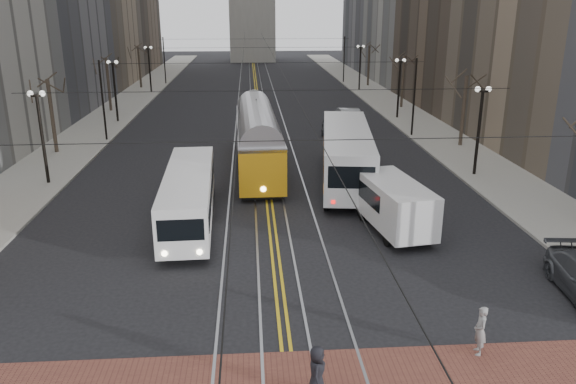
{
  "coord_description": "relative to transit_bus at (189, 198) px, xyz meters",
  "views": [
    {
      "loc": [
        -1.04,
        -16.57,
        10.62
      ],
      "look_at": [
        0.57,
        6.41,
        3.0
      ],
      "focal_mm": 35.0,
      "sensor_mm": 36.0,
      "label": 1
    }
  ],
  "objects": [
    {
      "name": "ground",
      "position": [
        4.18,
        -10.69,
        -1.36
      ],
      "size": [
        260.0,
        260.0,
        0.0
      ],
      "primitive_type": "plane",
      "color": "black",
      "rests_on": "ground"
    },
    {
      "name": "sidewalk_left",
      "position": [
        -10.82,
        34.31,
        -1.29
      ],
      "size": [
        5.0,
        140.0,
        0.15
      ],
      "primitive_type": "cube",
      "color": "gray",
      "rests_on": "ground"
    },
    {
      "name": "sidewalk_right",
      "position": [
        19.18,
        34.31,
        -1.29
      ],
      "size": [
        5.0,
        140.0,
        0.15
      ],
      "primitive_type": "cube",
      "color": "gray",
      "rests_on": "ground"
    },
    {
      "name": "streetcar_rails",
      "position": [
        4.18,
        34.31,
        -1.36
      ],
      "size": [
        4.8,
        130.0,
        0.02
      ],
      "primitive_type": "cube",
      "color": "gray",
      "rests_on": "ground"
    },
    {
      "name": "centre_lines",
      "position": [
        4.18,
        34.31,
        -1.35
      ],
      "size": [
        0.42,
        130.0,
        0.01
      ],
      "primitive_type": "cube",
      "color": "gold",
      "rests_on": "ground"
    },
    {
      "name": "lamp_posts",
      "position": [
        4.18,
        18.06,
        1.44
      ],
      "size": [
        27.6,
        57.2,
        5.6
      ],
      "color": "black",
      "rests_on": "ground"
    },
    {
      "name": "street_trees",
      "position": [
        4.18,
        24.56,
        1.44
      ],
      "size": [
        31.68,
        53.28,
        5.6
      ],
      "color": "#382D23",
      "rests_on": "ground"
    },
    {
      "name": "trolley_wires",
      "position": [
        4.18,
        24.14,
        2.41
      ],
      "size": [
        25.96,
        120.0,
        6.6
      ],
      "color": "black",
      "rests_on": "ground"
    },
    {
      "name": "transit_bus",
      "position": [
        0.0,
        0.0,
        0.0
      ],
      "size": [
        2.66,
        10.97,
        2.72
      ],
      "primitive_type": "cube",
      "rotation": [
        0.0,
        0.0,
        0.04
      ],
      "color": "white",
      "rests_on": "ground"
    },
    {
      "name": "streetcar",
      "position": [
        3.68,
        9.95,
        0.35
      ],
      "size": [
        3.02,
        14.59,
        3.43
      ],
      "primitive_type": "cube",
      "rotation": [
        0.0,
        0.0,
        0.02
      ],
      "color": "orange",
      "rests_on": "ground"
    },
    {
      "name": "rear_bus",
      "position": [
        9.18,
        6.53,
        0.33
      ],
      "size": [
        4.5,
        13.24,
        3.39
      ],
      "primitive_type": "cube",
      "rotation": [
        0.0,
        0.0,
        -0.13
      ],
      "color": "silver",
      "rests_on": "ground"
    },
    {
      "name": "cargo_van",
      "position": [
        10.14,
        -1.75,
        -0.09
      ],
      "size": [
        3.07,
        6.01,
        2.54
      ],
      "primitive_type": "cube",
      "rotation": [
        0.0,
        0.0,
        0.15
      ],
      "color": "silver",
      "rests_on": "ground"
    },
    {
      "name": "sedan_grey",
      "position": [
        10.3,
        21.09,
        -0.68
      ],
      "size": [
        2.14,
        4.18,
        1.36
      ],
      "primitive_type": "imported",
      "rotation": [
        0.0,
        0.0,
        -0.14
      ],
      "color": "#383A3F",
      "rests_on": "ground"
    },
    {
      "name": "sedan_silver",
      "position": [
        12.41,
        23.35,
        -0.51
      ],
      "size": [
        2.18,
        5.29,
        1.7
      ],
      "primitive_type": "imported",
      "rotation": [
        0.0,
        0.0,
        0.07
      ],
      "color": "#A2A6AA",
      "rests_on": "ground"
    },
    {
      "name": "pedestrian_a",
      "position": [
        4.9,
        -13.89,
        -0.56
      ],
      "size": [
        0.65,
        0.86,
        1.59
      ],
      "primitive_type": "imported",
      "rotation": [
        0.0,
        0.0,
        1.37
      ],
      "color": "black",
      "rests_on": "crosswalk_band"
    },
    {
      "name": "pedestrian_b",
      "position": [
        10.32,
        -12.19,
        -0.53
      ],
      "size": [
        0.47,
        0.65,
        1.65
      ],
      "primitive_type": "imported",
      "rotation": [
        0.0,
        0.0,
        4.58
      ],
      "color": "gray",
      "rests_on": "crosswalk_band"
    }
  ]
}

